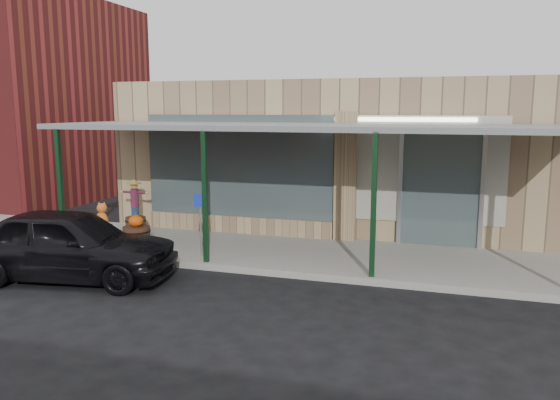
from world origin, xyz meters
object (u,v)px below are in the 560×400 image
(barrel_pumpkin, at_px, (136,233))
(parked_sedan, at_px, (69,244))
(barrel_scarecrow, at_px, (135,213))
(handicap_sign, at_px, (200,216))

(barrel_pumpkin, bearing_deg, parked_sedan, -90.35)
(barrel_scarecrow, height_order, parked_sedan, barrel_scarecrow)
(barrel_scarecrow, distance_m, handicap_sign, 3.52)
(handicap_sign, xyz_separation_m, parked_sedan, (-2.03, -1.91, -0.33))
(handicap_sign, distance_m, parked_sedan, 2.80)
(barrel_pumpkin, height_order, handicap_sign, handicap_sign)
(parked_sedan, bearing_deg, barrel_pumpkin, -8.95)
(barrel_scarecrow, relative_size, handicap_sign, 0.99)
(barrel_scarecrow, xyz_separation_m, parked_sedan, (0.87, -3.86, 0.11))
(barrel_scarecrow, distance_m, parked_sedan, 3.95)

